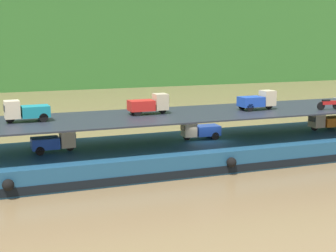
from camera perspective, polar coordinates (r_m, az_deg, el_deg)
ground_plane at (r=34.59m, az=4.40°, el=-4.10°), size 400.00×400.00×0.00m
cargo_barge at (r=34.39m, az=4.43°, el=-2.90°), size 33.93×8.15×1.50m
cargo_rack at (r=33.89m, az=4.48°, el=1.54°), size 32.33×6.83×2.00m
mini_truck_lower_stern at (r=31.29m, az=-13.39°, el=-1.80°), size 2.76×1.24×1.38m
mini_truck_lower_aft at (r=34.32m, az=3.81°, el=-0.46°), size 2.78×1.27×1.38m
mini_truck_lower_mid at (r=39.78m, az=18.21°, el=0.55°), size 2.75×1.22×1.38m
mini_truck_upper_stern at (r=31.15m, az=-16.53°, el=1.74°), size 2.79×1.29×1.38m
mini_truck_upper_mid at (r=32.90m, az=-2.28°, el=2.61°), size 2.74×1.21×1.38m
mini_truck_upper_fore at (r=35.49m, az=10.62°, el=3.02°), size 2.77×1.25×1.38m
motorcycle_upper_port at (r=36.82m, az=18.57°, el=2.51°), size 1.90×0.55×0.87m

